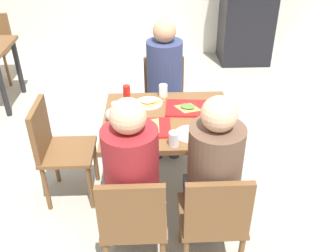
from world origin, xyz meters
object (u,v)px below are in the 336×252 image
object	(u,v)px
chair_near_right	(214,218)
chair_left_end	(56,145)
person_in_brown_jacket	(213,171)
pizza_slice_c	(149,101)
person_far_side	(165,78)
plastic_cup_c	(116,109)
person_in_red	(132,173)
condiment_bottle	(127,95)
tray_red_near	(145,128)
main_table	(168,130)
soda_can	(223,108)
chair_near_left	(134,220)
paper_plate_near_edge	(190,134)
paper_plate_center	(149,103)
pizza_slice_a	(146,126)
foil_bundle	(112,115)
plastic_cup_b	(174,139)
pizza_slice_b	(188,107)
chair_far_side	(164,95)
tray_red_far	(189,108)
plastic_cup_a	(163,91)

from	to	relation	value
chair_near_right	chair_left_end	world-z (taller)	same
person_in_brown_jacket	pizza_slice_c	bearing A→B (deg)	113.20
person_far_side	plastic_cup_c	bearing A→B (deg)	-122.82
person_in_red	condiment_bottle	xyz separation A→B (m)	(-0.07, 0.89, 0.06)
chair_near_right	tray_red_near	distance (m)	0.81
plastic_cup_c	condiment_bottle	bearing A→B (deg)	66.54
main_table	soda_can	xyz separation A→B (m)	(0.41, 0.02, 0.17)
person_far_side	plastic_cup_c	world-z (taller)	person_far_side
person_in_red	condiment_bottle	bearing A→B (deg)	94.65
chair_near_left	paper_plate_near_edge	xyz separation A→B (m)	(0.39, 0.57, 0.23)
chair_near_right	paper_plate_center	world-z (taller)	chair_near_right
chair_near_left	person_in_red	world-z (taller)	person_in_red
person_far_side	condiment_bottle	distance (m)	0.54
plastic_cup_c	main_table	bearing A→B (deg)	-9.20
pizza_slice_a	foil_bundle	distance (m)	0.28
plastic_cup_b	pizza_slice_b	bearing A→B (deg)	74.13
chair_far_side	tray_red_far	distance (m)	0.73
person_in_brown_jacket	condiment_bottle	distance (m)	1.05
soda_can	plastic_cup_a	bearing A→B (deg)	142.47
paper_plate_near_edge	pizza_slice_c	xyz separation A→B (m)	(-0.29, 0.46, 0.01)
tray_red_far	plastic_cup_b	world-z (taller)	plastic_cup_b
tray_red_far	pizza_slice_b	world-z (taller)	pizza_slice_b
tray_red_far	paper_plate_near_edge	size ratio (longest dim) A/B	1.64
tray_red_near	pizza_slice_a	distance (m)	0.02
paper_plate_center	soda_can	world-z (taller)	soda_can
pizza_slice_b	foil_bundle	xyz separation A→B (m)	(-0.57, -0.14, 0.03)
tray_red_far	person_in_red	bearing A→B (deg)	-117.55
tray_red_near	paper_plate_center	world-z (taller)	tray_red_near
chair_near_left	chair_near_right	distance (m)	0.48
person_in_brown_jacket	paper_plate_near_edge	world-z (taller)	person_in_brown_jacket
tray_red_near	foil_bundle	xyz separation A→B (m)	(-0.24, 0.12, 0.04)
paper_plate_center	paper_plate_near_edge	distance (m)	0.54
person_far_side	pizza_slice_a	size ratio (longest dim) A/B	4.50
pizza_slice_b	foil_bundle	size ratio (longest dim) A/B	1.97
pizza_slice_c	plastic_cup_a	distance (m)	0.17
person_in_red	pizza_slice_b	size ratio (longest dim) A/B	6.38
person_in_brown_jacket	pizza_slice_a	distance (m)	0.65
tray_red_far	paper_plate_center	world-z (taller)	tray_red_far
chair_left_end	paper_plate_center	xyz separation A→B (m)	(0.72, 0.23, 0.23)
person_in_red	pizza_slice_a	distance (m)	0.51
tray_red_near	soda_can	size ratio (longest dim) A/B	2.95
main_table	person_far_side	distance (m)	0.67
person_far_side	chair_near_left	bearing A→B (deg)	-99.37
pizza_slice_a	foil_bundle	world-z (taller)	foil_bundle
tray_red_near	plastic_cup_b	size ratio (longest dim) A/B	3.60
paper_plate_center	soda_can	xyz separation A→B (m)	(0.55, -0.21, 0.06)
person_in_red	plastic_cup_b	size ratio (longest dim) A/B	12.56
person_far_side	condiment_bottle	world-z (taller)	person_far_side
paper_plate_center	pizza_slice_c	distance (m)	0.01
person_in_brown_jacket	plastic_cup_c	distance (m)	0.96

